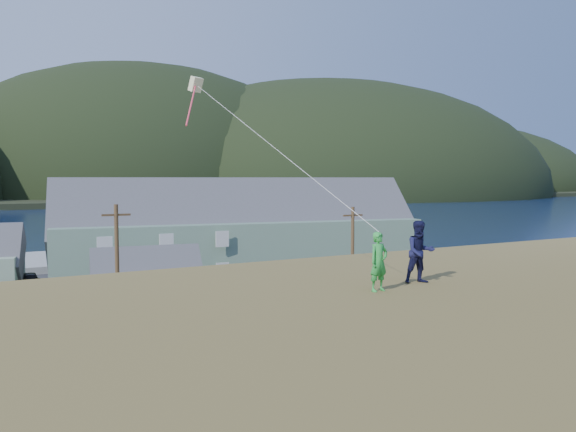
% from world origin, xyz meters
% --- Properties ---
extents(ground, '(900.00, 900.00, 0.00)m').
position_xyz_m(ground, '(0.00, 0.00, 0.00)').
color(ground, '#0A1638').
rests_on(ground, ground).
extents(grass_strip, '(110.00, 8.00, 0.10)m').
position_xyz_m(grass_strip, '(0.00, -2.00, 0.05)').
color(grass_strip, '#4C3D19').
rests_on(grass_strip, ground).
extents(waterfront_lot, '(72.00, 36.00, 0.12)m').
position_xyz_m(waterfront_lot, '(0.00, 17.00, 0.06)').
color(waterfront_lot, '#28282B').
rests_on(waterfront_lot, ground).
extents(wharf, '(26.00, 14.00, 0.90)m').
position_xyz_m(wharf, '(-6.00, 40.00, 0.45)').
color(wharf, gray).
rests_on(wharf, ground).
extents(far_shore, '(900.00, 320.00, 2.00)m').
position_xyz_m(far_shore, '(0.00, 330.00, 1.00)').
color(far_shore, black).
rests_on(far_shore, ground).
extents(far_hills, '(760.00, 265.00, 143.00)m').
position_xyz_m(far_hills, '(35.59, 279.38, 2.00)').
color(far_hills, black).
rests_on(far_hills, ground).
extents(lodge, '(36.47, 15.17, 12.45)m').
position_xyz_m(lodge, '(14.04, 20.04, 4.78)').
color(lodge, slate).
rests_on(lodge, waterfront_lot).
extents(shed_white, '(8.49, 6.18, 6.29)m').
position_xyz_m(shed_white, '(2.07, 9.68, 2.42)').
color(shed_white, silver).
rests_on(shed_white, waterfront_lot).
extents(utility_poles, '(31.41, 0.24, 8.67)m').
position_xyz_m(utility_poles, '(-1.55, 1.50, 4.36)').
color(utility_poles, '#47331E').
rests_on(utility_poles, waterfront_lot).
extents(kite_flyer_green, '(0.63, 0.46, 1.61)m').
position_xyz_m(kite_flyer_green, '(1.27, -18.93, 8.01)').
color(kite_flyer_green, green).
rests_on(kite_flyer_green, hillside).
extents(kite_flyer_navy, '(1.04, 0.91, 1.83)m').
position_xyz_m(kite_flyer_navy, '(3.07, -18.53, 8.11)').
color(kite_flyer_navy, '#141538').
rests_on(kite_flyer_navy, hillside).
extents(kite_rig, '(1.73, 4.57, 10.16)m').
position_xyz_m(kite_rig, '(-0.97, -10.70, 13.59)').
color(kite_rig, '#FAF6BE').
rests_on(kite_rig, ground).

